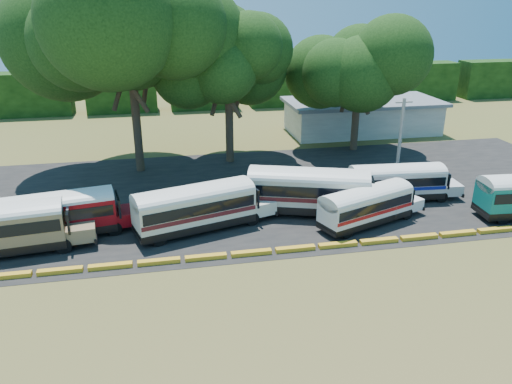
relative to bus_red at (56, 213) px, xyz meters
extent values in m
plane|color=#47531B|center=(14.33, -6.17, -1.91)|extent=(160.00, 160.00, 0.00)
cube|color=black|center=(15.33, 5.83, -1.90)|extent=(64.00, 24.00, 0.02)
cube|color=gold|center=(-2.17, -5.17, -1.76)|extent=(2.70, 0.45, 0.30)
cube|color=gold|center=(0.83, -5.17, -1.76)|extent=(2.70, 0.45, 0.30)
cube|color=gold|center=(3.83, -5.17, -1.76)|extent=(2.70, 0.45, 0.30)
cube|color=gold|center=(6.83, -5.17, -1.76)|extent=(2.70, 0.45, 0.30)
cube|color=gold|center=(9.83, -5.17, -1.76)|extent=(2.70, 0.45, 0.30)
cube|color=gold|center=(12.83, -5.17, -1.76)|extent=(2.70, 0.45, 0.30)
cube|color=gold|center=(15.83, -5.17, -1.76)|extent=(2.70, 0.45, 0.30)
cube|color=gold|center=(18.83, -5.17, -1.76)|extent=(2.70, 0.45, 0.30)
cube|color=gold|center=(21.83, -5.17, -1.76)|extent=(2.70, 0.45, 0.30)
cube|color=gold|center=(24.83, -5.17, -1.76)|extent=(2.70, 0.45, 0.30)
cube|color=gold|center=(27.83, -5.17, -1.76)|extent=(2.70, 0.45, 0.30)
cube|color=gold|center=(30.83, -5.17, -1.76)|extent=(2.70, 0.45, 0.30)
cube|color=beige|center=(32.33, 23.83, -0.11)|extent=(18.00, 8.00, 3.60)
cube|color=slate|center=(32.33, 23.83, 1.89)|extent=(19.00, 9.00, 0.40)
cube|color=black|center=(-9.67, 41.83, 1.09)|extent=(10.00, 4.00, 6.00)
cube|color=black|center=(2.33, 41.83, 1.09)|extent=(10.00, 4.00, 6.00)
cube|color=black|center=(14.33, 41.83, 1.09)|extent=(10.00, 4.00, 6.00)
cube|color=black|center=(26.33, 41.83, 1.09)|extent=(10.00, 4.00, 6.00)
cube|color=black|center=(38.33, 41.83, 1.09)|extent=(10.00, 4.00, 6.00)
cube|color=black|center=(50.33, 41.83, 1.09)|extent=(10.00, 4.00, 6.00)
cube|color=black|center=(62.33, 41.83, 1.09)|extent=(10.00, 4.00, 6.00)
cylinder|color=black|center=(0.67, -2.54, -1.39)|extent=(1.08, 0.41, 1.05)
cylinder|color=black|center=(0.41, -0.30, -1.39)|extent=(1.08, 0.41, 1.05)
cube|color=#89704E|center=(1.69, -1.28, -0.91)|extent=(2.15, 2.52, 1.00)
cube|color=black|center=(1.03, -1.36, 0.12)|extent=(0.43, 2.43, 1.45)
cube|color=black|center=(2.58, -1.18, -1.34)|extent=(0.48, 2.59, 0.32)
cylinder|color=black|center=(3.82, -0.44, -1.41)|extent=(1.04, 0.45, 1.01)
cylinder|color=black|center=(3.46, 1.68, -1.41)|extent=(1.04, 0.45, 1.01)
cylinder|color=black|center=(-2.93, -1.59, -1.41)|extent=(1.04, 0.45, 1.01)
cylinder|color=black|center=(-3.29, 0.53, -1.41)|extent=(1.04, 0.45, 1.01)
cube|color=black|center=(-0.23, -0.04, -1.26)|extent=(8.57, 3.87, 0.55)
cube|color=#99060E|center=(-0.23, -0.04, -0.07)|extent=(8.57, 3.87, 1.84)
cube|color=black|center=(-0.23, -0.04, 0.16)|extent=(8.25, 3.87, 0.77)
ellipsoid|color=silver|center=(-0.23, -0.04, 0.86)|extent=(8.57, 3.87, 1.13)
cube|color=#99060E|center=(4.74, 0.80, -0.96)|extent=(2.16, 2.49, 0.96)
cube|color=black|center=(4.11, 0.70, 0.03)|extent=(0.54, 2.31, 1.38)
cube|color=black|center=(5.58, 0.95, -1.36)|extent=(0.59, 2.46, 0.30)
cylinder|color=black|center=(13.74, -0.69, -1.39)|extent=(1.09, 0.57, 1.05)
cylinder|color=black|center=(13.11, 1.46, -1.39)|extent=(1.09, 0.57, 1.05)
cylinder|color=black|center=(6.92, -2.69, -1.39)|extent=(1.09, 0.57, 1.05)
cylinder|color=black|center=(6.29, -0.54, -1.39)|extent=(1.09, 0.57, 1.05)
cube|color=black|center=(9.51, -0.76, -1.24)|extent=(8.96, 4.92, 0.57)
cube|color=white|center=(9.51, -0.76, 0.00)|extent=(8.96, 4.92, 1.91)
cube|color=black|center=(9.51, -0.76, 0.23)|extent=(8.65, 4.88, 0.80)
cube|color=#501419|center=(9.51, -0.76, -0.38)|extent=(8.89, 4.93, 0.31)
ellipsoid|color=silver|center=(9.51, -0.76, 0.96)|extent=(8.96, 4.92, 1.18)
cube|color=white|center=(14.53, 0.71, -0.92)|extent=(2.45, 2.74, 0.99)
cube|color=black|center=(13.90, 0.52, 0.10)|extent=(0.83, 2.35, 1.43)
cube|color=black|center=(15.38, 0.96, -1.34)|extent=(0.90, 2.51, 0.31)
cube|color=black|center=(5.45, -1.95, -1.34)|extent=(0.90, 2.51, 0.31)
cylinder|color=black|center=(22.16, -1.86, -1.36)|extent=(1.16, 0.65, 1.12)
cylinder|color=black|center=(22.91, 0.41, -1.36)|extent=(1.16, 0.65, 1.12)
cylinder|color=black|center=(14.94, 0.51, -1.36)|extent=(1.16, 0.65, 1.12)
cylinder|color=black|center=(15.68, 2.79, -1.36)|extent=(1.16, 0.65, 1.12)
cube|color=black|center=(18.39, 0.64, -1.19)|extent=(9.59, 5.52, 0.62)
cube|color=beige|center=(18.39, 0.64, 0.14)|extent=(9.59, 5.52, 2.05)
cube|color=black|center=(18.39, 0.64, 0.38)|extent=(9.26, 5.47, 0.86)
cube|color=#4D1317|center=(18.39, 0.64, -0.27)|extent=(9.51, 5.53, 0.34)
ellipsoid|color=silver|center=(18.39, 0.64, 1.16)|extent=(9.59, 5.52, 1.26)
cube|color=beige|center=(23.70, -1.11, -0.85)|extent=(2.68, 2.97, 1.06)
cube|color=black|center=(23.04, -0.89, 0.24)|extent=(0.96, 2.50, 1.54)
cube|color=black|center=(24.61, -1.40, -1.30)|extent=(1.05, 2.67, 0.34)
cube|color=black|center=(14.09, 2.05, -1.30)|extent=(1.05, 2.67, 0.34)
cylinder|color=black|center=(25.57, -1.90, -1.46)|extent=(0.93, 0.56, 0.90)
cylinder|color=black|center=(24.88, -0.10, -1.46)|extent=(0.93, 0.56, 0.90)
cylinder|color=black|center=(19.86, -4.09, -1.46)|extent=(0.93, 0.56, 0.90)
cylinder|color=black|center=(19.17, -2.29, -1.46)|extent=(0.93, 0.56, 0.90)
cube|color=black|center=(21.95, -2.25, -1.33)|extent=(7.69, 4.74, 0.49)
cube|color=white|center=(21.95, -2.25, -0.26)|extent=(7.69, 4.74, 1.65)
cube|color=black|center=(21.95, -2.25, -0.07)|extent=(7.44, 4.68, 0.69)
cube|color=#A01010|center=(21.95, -2.25, -0.59)|extent=(7.64, 4.75, 0.27)
ellipsoid|color=silver|center=(21.95, -2.25, 0.56)|extent=(7.69, 4.74, 1.01)
cube|color=white|center=(26.15, -0.64, -1.06)|extent=(2.22, 2.43, 0.85)
cube|color=black|center=(25.62, -0.85, -0.18)|extent=(0.87, 1.98, 1.23)
cube|color=black|center=(26.86, -0.37, -1.42)|extent=(0.94, 2.12, 0.27)
cube|color=black|center=(18.54, -3.56, -1.42)|extent=(0.94, 2.12, 0.27)
cylinder|color=black|center=(29.96, 0.69, -1.45)|extent=(0.95, 0.33, 0.93)
cylinder|color=black|center=(30.10, 2.68, -1.45)|extent=(0.95, 0.33, 0.93)
cylinder|color=black|center=(23.64, 1.15, -1.45)|extent=(0.95, 0.33, 0.93)
cylinder|color=black|center=(23.78, 3.14, -1.45)|extent=(0.95, 0.33, 0.93)
cube|color=black|center=(26.41, 1.95, -1.31)|extent=(7.79, 2.87, 0.51)
cube|color=silver|center=(26.41, 1.95, -0.20)|extent=(7.79, 2.87, 1.71)
cube|color=black|center=(26.41, 1.95, 0.00)|extent=(7.49, 2.91, 0.72)
cube|color=navy|center=(26.41, 1.95, -0.55)|extent=(7.72, 2.90, 0.28)
ellipsoid|color=silver|center=(26.41, 1.95, 0.65)|extent=(7.79, 2.87, 1.05)
cube|color=silver|center=(31.05, 1.61, -1.03)|extent=(1.82, 2.17, 0.89)
cube|color=black|center=(30.47, 1.65, -0.12)|extent=(0.29, 2.15, 1.28)
cube|color=black|center=(31.84, 1.56, -1.40)|extent=(0.33, 2.29, 0.28)
cube|color=black|center=(22.64, 2.22, -1.40)|extent=(0.33, 2.29, 0.28)
cylinder|color=black|center=(32.15, -4.12, -1.40)|extent=(1.05, 0.37, 1.03)
cylinder|color=black|center=(32.32, -1.92, -1.40)|extent=(1.05, 0.37, 1.03)
cube|color=black|center=(31.05, -2.93, -1.35)|extent=(0.38, 2.53, 0.31)
cylinder|color=#322419|center=(5.33, 13.86, 2.70)|extent=(0.80, 0.80, 9.22)
cylinder|color=#322419|center=(6.55, 14.30, 6.65)|extent=(1.53, 3.22, 5.21)
cylinder|color=#322419|center=(4.34, 14.69, 6.65)|extent=(2.43, 2.78, 5.21)
cylinder|color=#322419|center=(5.11, 12.58, 6.65)|extent=(3.29, 1.00, 5.21)
ellipsoid|color=black|center=(5.33, 13.86, 11.43)|extent=(15.01, 15.01, 11.00)
cylinder|color=#322419|center=(14.38, 15.09, 1.80)|extent=(0.80, 0.80, 7.43)
cylinder|color=#322419|center=(15.60, 15.53, 4.99)|extent=(1.34, 2.69, 4.24)
cylinder|color=#322419|center=(13.38, 15.92, 4.99)|extent=(2.07, 2.35, 4.24)
cylinder|color=#322419|center=(14.15, 13.81, 4.99)|extent=(2.74, 0.90, 4.24)
ellipsoid|color=black|center=(14.38, 15.09, 8.94)|extent=(10.86, 10.86, 7.97)
cylinder|color=#322419|center=(28.51, 16.65, 1.35)|extent=(0.80, 0.80, 6.53)
cylinder|color=#322419|center=(29.73, 17.10, 4.15)|extent=(1.24, 2.43, 3.75)
cylinder|color=#322419|center=(27.51, 17.49, 4.15)|extent=(1.89, 2.14, 3.75)
cylinder|color=#322419|center=(28.28, 15.37, 4.15)|extent=(2.46, 0.85, 3.75)
ellipsoid|color=black|center=(28.51, 16.65, 7.68)|extent=(10.31, 10.31, 7.56)
cylinder|color=gray|center=(28.90, 6.87, 1.86)|extent=(0.30, 0.30, 7.55)
cube|color=gray|center=(28.90, 6.87, 5.26)|extent=(1.60, 0.12, 0.12)
camera|label=1|loc=(7.53, -33.81, 14.01)|focal=35.00mm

